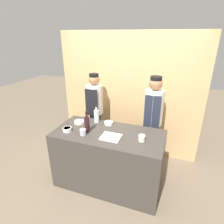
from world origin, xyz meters
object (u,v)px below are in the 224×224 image
(sauce_bowl_brown, at_px, (67,129))
(cup_steel, at_px, (83,132))
(chef_right, at_px, (152,120))
(sauce_bowl_green, at_px, (79,122))
(bottle_clear, at_px, (97,116))
(cutting_board, at_px, (111,137))
(sauce_bowl_white, at_px, (109,123))
(chef_left, at_px, (95,112))
(cup_cream, at_px, (142,138))
(bottle_wine, at_px, (87,124))

(sauce_bowl_brown, bearing_deg, cup_steel, -3.98)
(sauce_bowl_brown, distance_m, chef_right, 1.47)
(cup_steel, distance_m, chef_right, 1.27)
(sauce_bowl_green, height_order, bottle_clear, bottle_clear)
(cutting_board, xyz_separation_m, chef_right, (0.47, 0.84, -0.02))
(sauce_bowl_green, bearing_deg, sauce_bowl_white, 14.71)
(sauce_bowl_green, distance_m, cutting_board, 0.72)
(chef_left, bearing_deg, bottle_clear, -62.20)
(bottle_clear, relative_size, cup_steel, 3.18)
(sauce_bowl_white, xyz_separation_m, sauce_bowl_brown, (-0.52, -0.44, 0.01))
(sauce_bowl_white, xyz_separation_m, cutting_board, (0.18, -0.39, -0.02))
(cup_cream, distance_m, chef_left, 1.33)
(sauce_bowl_green, relative_size, cup_cream, 1.73)
(bottle_wine, distance_m, cup_steel, 0.14)
(cutting_board, distance_m, chef_left, 1.06)
(cutting_board, height_order, cup_steel, cup_steel)
(bottle_clear, xyz_separation_m, chef_right, (0.87, 0.44, -0.12))
(sauce_bowl_white, relative_size, cup_steel, 1.56)
(chef_right, bearing_deg, cup_steel, -134.30)
(cutting_board, xyz_separation_m, chef_left, (-0.64, 0.85, -0.03))
(bottle_clear, distance_m, chef_left, 0.52)
(cup_steel, bearing_deg, cutting_board, 8.58)
(cutting_board, xyz_separation_m, cup_cream, (0.43, 0.06, 0.03))
(sauce_bowl_brown, relative_size, cup_steel, 1.46)
(sauce_bowl_white, distance_m, sauce_bowl_green, 0.50)
(sauce_bowl_brown, distance_m, cutting_board, 0.70)
(sauce_bowl_white, distance_m, sauce_bowl_brown, 0.68)
(sauce_bowl_green, bearing_deg, chef_left, 87.40)
(sauce_bowl_brown, height_order, chef_right, chef_right)
(sauce_bowl_green, relative_size, cutting_board, 0.58)
(bottle_wine, bearing_deg, bottle_clear, 90.38)
(sauce_bowl_white, xyz_separation_m, sauce_bowl_green, (-0.48, -0.13, -0.00))
(cup_steel, xyz_separation_m, chef_right, (0.89, 0.91, -0.05))
(sauce_bowl_brown, distance_m, bottle_clear, 0.54)
(cutting_board, height_order, bottle_wine, bottle_wine)
(sauce_bowl_brown, distance_m, sauce_bowl_green, 0.31)
(sauce_bowl_white, height_order, bottle_clear, bottle_clear)
(sauce_bowl_white, xyz_separation_m, cup_cream, (0.62, -0.33, 0.02))
(sauce_bowl_white, height_order, cup_cream, cup_cream)
(sauce_bowl_green, xyz_separation_m, chef_right, (1.13, 0.58, -0.03))
(sauce_bowl_brown, bearing_deg, cup_cream, 5.35)
(bottle_wine, distance_m, chef_right, 1.19)
(bottle_clear, relative_size, chef_right, 0.17)
(sauce_bowl_green, relative_size, chef_right, 0.10)
(bottle_clear, xyz_separation_m, cup_steel, (-0.01, -0.47, -0.07))
(cup_cream, bearing_deg, bottle_wine, -179.13)
(sauce_bowl_green, height_order, chef_left, chef_left)
(sauce_bowl_white, bearing_deg, sauce_bowl_green, -165.29)
(sauce_bowl_green, relative_size, bottle_clear, 0.56)
(cutting_board, bearing_deg, chef_right, 60.98)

